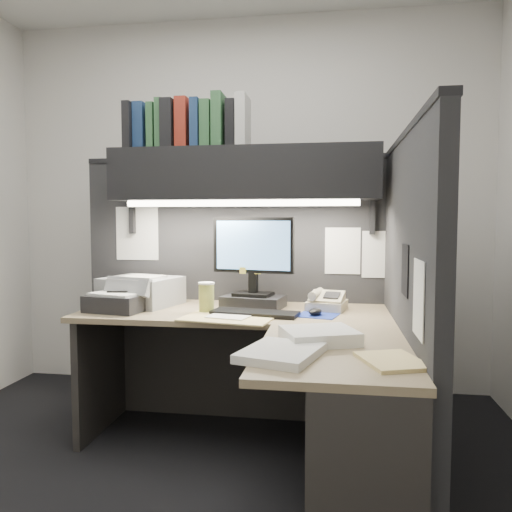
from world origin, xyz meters
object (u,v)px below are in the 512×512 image
object	(u,v)px
coffee_cup	(206,298)
notebook_stack	(118,303)
telephone	(327,302)
desk	(282,399)
keyboard	(255,313)
overhead_shelf	(244,175)
printer	(141,291)
monitor	(253,272)

from	to	relation	value
coffee_cup	notebook_stack	xyz separation A→B (m)	(-0.50, -0.02, -0.03)
telephone	notebook_stack	xyz separation A→B (m)	(-1.15, -0.21, 0.00)
desk	keyboard	xyz separation A→B (m)	(-0.19, 0.44, 0.30)
desk	coffee_cup	xyz separation A→B (m)	(-0.46, 0.47, 0.37)
overhead_shelf	printer	size ratio (longest dim) A/B	3.78
desk	telephone	xyz separation A→B (m)	(0.19, 0.66, 0.33)
keyboard	printer	size ratio (longest dim) A/B	1.13
printer	notebook_stack	size ratio (longest dim) A/B	1.33
monitor	coffee_cup	bearing A→B (deg)	-127.30
printer	notebook_stack	xyz separation A→B (m)	(-0.05, -0.21, -0.04)
monitor	desk	bearing A→B (deg)	-60.04
overhead_shelf	telephone	size ratio (longest dim) A/B	7.30
telephone	printer	world-z (taller)	printer
desk	printer	distance (m)	1.19
monitor	coffee_cup	distance (m)	0.33
desk	overhead_shelf	world-z (taller)	overhead_shelf
monitor	printer	distance (m)	0.69
telephone	notebook_stack	bearing A→B (deg)	-158.06
printer	telephone	bearing A→B (deg)	14.84
monitor	overhead_shelf	bearing A→B (deg)	140.66
coffee_cup	printer	size ratio (longest dim) A/B	0.38
telephone	coffee_cup	world-z (taller)	coffee_cup
telephone	printer	xyz separation A→B (m)	(-1.10, 0.01, 0.04)
overhead_shelf	keyboard	bearing A→B (deg)	-70.54
keyboard	telephone	world-z (taller)	telephone
telephone	monitor	bearing A→B (deg)	-169.99
coffee_cup	notebook_stack	size ratio (longest dim) A/B	0.51
desk	coffee_cup	distance (m)	0.76
desk	notebook_stack	size ratio (longest dim) A/B	5.51
overhead_shelf	coffee_cup	bearing A→B (deg)	-120.02
monitor	notebook_stack	distance (m)	0.78
keyboard	coffee_cup	distance (m)	0.28
overhead_shelf	coffee_cup	distance (m)	0.76
keyboard	notebook_stack	bearing A→B (deg)	-172.40
desk	telephone	bearing A→B (deg)	74.39
overhead_shelf	monitor	xyz separation A→B (m)	(0.06, -0.08, -0.56)
overhead_shelf	telephone	distance (m)	0.88
overhead_shelf	notebook_stack	world-z (taller)	overhead_shelf
monitor	telephone	bearing A→B (deg)	8.98
keyboard	coffee_cup	world-z (taller)	coffee_cup
overhead_shelf	monitor	world-z (taller)	overhead_shelf
keyboard	coffee_cup	xyz separation A→B (m)	(-0.27, 0.03, 0.07)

